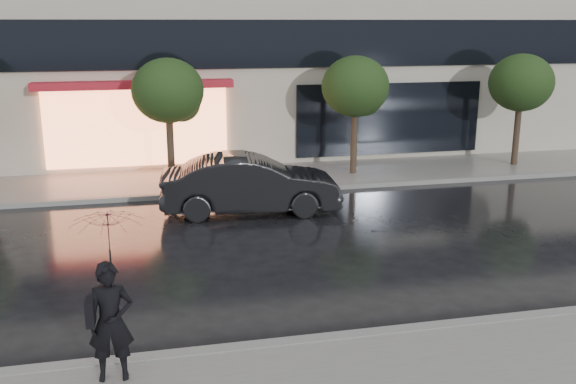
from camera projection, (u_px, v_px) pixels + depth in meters
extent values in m
plane|color=black|center=(369.00, 311.00, 11.50)|extent=(120.00, 120.00, 0.00)
cube|color=slate|center=(264.00, 177.00, 21.15)|extent=(60.00, 3.50, 0.12)
cube|color=gray|center=(390.00, 333.00, 10.54)|extent=(60.00, 0.25, 0.14)
cube|color=gray|center=(275.00, 190.00, 19.50)|extent=(60.00, 0.25, 0.14)
cube|color=black|center=(254.00, 44.00, 21.65)|extent=(28.00, 0.12, 1.60)
cube|color=#FF8C59|center=(137.00, 127.00, 21.48)|extent=(6.00, 0.10, 2.60)
cube|color=#B51B2B|center=(134.00, 85.00, 20.80)|extent=(6.40, 0.70, 0.25)
cube|color=black|center=(390.00, 119.00, 23.41)|extent=(7.00, 0.10, 2.60)
cylinder|color=#33261C|center=(171.00, 152.00, 20.01)|extent=(0.22, 0.22, 2.20)
ellipsoid|color=black|center=(168.00, 91.00, 19.52)|extent=(2.20, 2.20, 1.98)
sphere|color=black|center=(181.00, 103.00, 19.90)|extent=(1.20, 1.20, 1.20)
cylinder|color=#33261C|center=(354.00, 144.00, 21.28)|extent=(0.22, 0.22, 2.20)
ellipsoid|color=black|center=(355.00, 86.00, 20.79)|extent=(2.20, 2.20, 1.98)
sphere|color=black|center=(365.00, 98.00, 21.17)|extent=(1.20, 1.20, 1.20)
cylinder|color=#33261C|center=(516.00, 137.00, 22.56)|extent=(0.22, 0.22, 2.20)
ellipsoid|color=black|center=(521.00, 83.00, 22.07)|extent=(2.20, 2.20, 1.98)
sphere|color=black|center=(527.00, 93.00, 22.44)|extent=(1.20, 1.20, 1.20)
imported|color=black|center=(250.00, 184.00, 17.28)|extent=(4.91, 2.07, 1.58)
imported|color=black|center=(111.00, 322.00, 8.91)|extent=(0.64, 0.43, 1.74)
imported|color=#320918|center=(109.00, 243.00, 8.62)|extent=(1.02, 1.04, 0.91)
cylinder|color=black|center=(112.00, 279.00, 8.76)|extent=(0.02, 0.02, 0.87)
cube|color=black|center=(90.00, 312.00, 8.75)|extent=(0.12, 0.33, 0.37)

